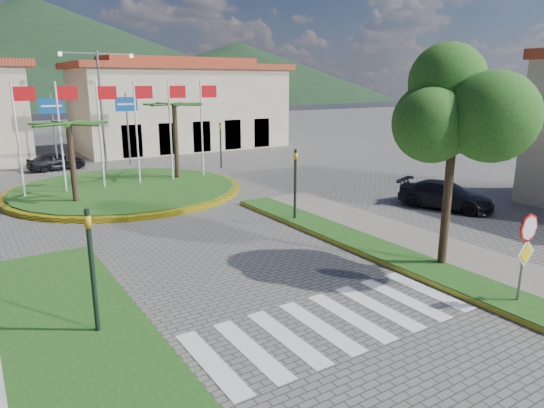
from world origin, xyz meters
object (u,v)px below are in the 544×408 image
deciduous_tree (455,109)px  car_dark_b (118,147)px  roundabout_island (126,189)px  car_dark_a (56,161)px  stop_sign (526,244)px  car_side_right (445,195)px

deciduous_tree → car_dark_b: size_ratio=1.66×
roundabout_island → car_dark_b: bearing=75.8°
car_dark_a → roundabout_island: bearing=-176.9°
stop_sign → car_side_right: bearing=48.5°
car_dark_a → car_side_right: 25.67m
roundabout_island → deciduous_tree: size_ratio=1.87×
stop_sign → car_dark_b: 34.54m
deciduous_tree → car_dark_a: size_ratio=1.80×
deciduous_tree → car_dark_b: (-1.85, 31.47, -4.50)m
car_side_right → stop_sign: bearing=-151.3°
car_dark_b → car_side_right: size_ratio=0.91×
roundabout_island → stop_sign: bearing=-76.3°
car_dark_b → car_dark_a: bearing=130.6°
roundabout_island → stop_sign: roundabout_island is taller
car_dark_a → car_side_right: size_ratio=0.84×
stop_sign → car_side_right: size_ratio=0.59×
roundabout_island → car_side_right: size_ratio=2.84×
roundabout_island → deciduous_tree: 18.55m
stop_sign → car_dark_b: stop_sign is taller
roundabout_island → car_dark_b: 14.93m
deciduous_tree → car_dark_a: bearing=105.8°
car_side_right → car_dark_b: bearing=87.6°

